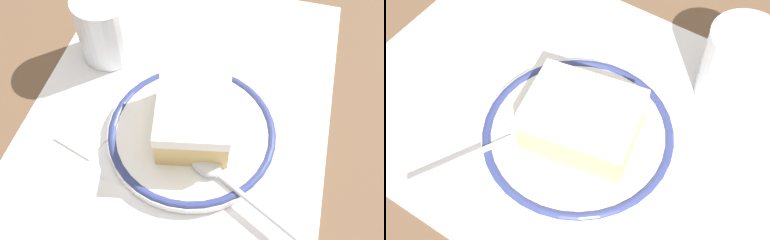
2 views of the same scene
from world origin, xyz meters
TOP-DOWN VIEW (x-y plane):
  - ground_plane at (0.00, 0.00)m, footprint 2.40×2.40m
  - placemat at (0.00, 0.00)m, footprint 0.51×0.34m
  - plate at (-0.01, -0.02)m, footprint 0.18×0.18m
  - cake_slice at (0.00, -0.02)m, footprint 0.11×0.09m
  - spoon at (-0.05, -0.06)m, footprint 0.08×0.13m
  - cup at (0.09, 0.11)m, footprint 0.07×0.07m
  - napkin at (-0.14, 0.08)m, footprint 0.11×0.12m
  - sugar_packet at (-0.04, 0.10)m, footprint 0.04×0.06m

SIDE VIEW (x-z plane):
  - ground_plane at x=0.00m, z-range 0.00..0.00m
  - placemat at x=0.00m, z-range 0.00..0.00m
  - napkin at x=-0.14m, z-range 0.00..0.00m
  - sugar_packet at x=-0.04m, z-range 0.00..0.01m
  - plate at x=-0.01m, z-range 0.00..0.02m
  - spoon at x=-0.05m, z-range 0.01..0.02m
  - cake_slice at x=0.00m, z-range 0.01..0.06m
  - cup at x=0.09m, z-range 0.00..0.08m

